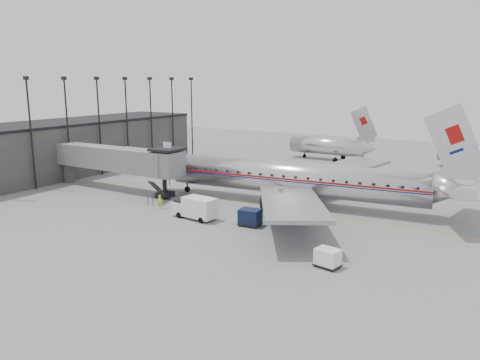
# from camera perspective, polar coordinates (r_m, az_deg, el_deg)

# --- Properties ---
(ground) EXTENTS (160.00, 160.00, 0.00)m
(ground) POSITION_cam_1_polar(r_m,az_deg,el_deg) (52.51, -3.83, -4.22)
(ground) COLOR slate
(ground) RESTS_ON ground
(terminal) EXTENTS (12.00, 46.00, 8.00)m
(terminal) POSITION_cam_1_polar(r_m,az_deg,el_deg) (81.86, -19.69, 3.85)
(terminal) COLOR #3D3A38
(terminal) RESTS_ON ground
(apron_line) EXTENTS (60.00, 0.15, 0.01)m
(apron_line) POSITION_cam_1_polar(r_m,az_deg,el_deg) (55.90, 2.21, -3.19)
(apron_line) COLOR gold
(apron_line) RESTS_ON ground
(jet_bridge) EXTENTS (21.00, 6.20, 7.10)m
(jet_bridge) POSITION_cam_1_polar(r_m,az_deg,el_deg) (64.87, -14.20, 2.36)
(jet_bridge) COLOR slate
(jet_bridge) RESTS_ON ground
(floodlight_masts) EXTENTS (0.90, 42.25, 15.25)m
(floodlight_masts) POSITION_cam_1_polar(r_m,az_deg,el_deg) (78.55, -15.17, 7.02)
(floodlight_masts) COLOR black
(floodlight_masts) RESTS_ON ground
(distant_aircraft_near) EXTENTS (16.39, 3.20, 10.26)m
(distant_aircraft_near) POSITION_cam_1_polar(r_m,az_deg,el_deg) (89.59, 10.68, 4.18)
(distant_aircraft_near) COLOR silver
(distant_aircraft_near) RESTS_ON ground
(airliner) EXTENTS (39.63, 36.56, 12.54)m
(airliner) POSITION_cam_1_polar(r_m,az_deg,el_deg) (56.23, 7.14, 0.12)
(airliner) COLOR silver
(airliner) RESTS_ON ground
(service_van) EXTENTS (5.29, 2.46, 2.41)m
(service_van) POSITION_cam_1_polar(r_m,az_deg,el_deg) (50.84, -5.51, -3.32)
(service_van) COLOR white
(service_van) RESTS_ON ground
(baggage_cart_navy) EXTENTS (2.37, 1.88, 1.76)m
(baggage_cart_navy) POSITION_cam_1_polar(r_m,az_deg,el_deg) (48.21, 1.24, -4.53)
(baggage_cart_navy) COLOR #0C1533
(baggage_cart_navy) RESTS_ON ground
(baggage_cart_white) EXTENTS (2.19, 1.83, 1.52)m
(baggage_cart_white) POSITION_cam_1_polar(r_m,az_deg,el_deg) (38.57, 10.63, -9.27)
(baggage_cart_white) COLOR white
(baggage_cart_white) RESTS_ON ground
(ramp_worker) EXTENTS (0.64, 0.47, 1.62)m
(ramp_worker) POSITION_cam_1_polar(r_m,az_deg,el_deg) (55.46, -9.75, -2.62)
(ramp_worker) COLOR #CFD719
(ramp_worker) RESTS_ON ground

